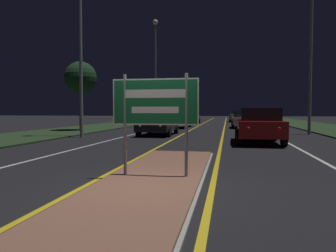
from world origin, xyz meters
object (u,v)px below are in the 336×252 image
Objects in this scene: streetlight_right_near at (311,35)px; car_receding_3 at (237,116)px; car_approaching_2 at (191,117)px; car_approaching_0 at (159,123)px; car_approaching_1 at (178,118)px; highway_sign at (155,106)px; car_receding_1 at (244,119)px; car_receding_0 at (259,125)px; streetlight_left_far at (155,56)px; car_receding_2 at (268,117)px; streetlight_left_near at (80,1)px.

streetlight_right_near is 2.05× the size of car_receding_3.
streetlight_right_near is 2.28× the size of car_approaching_2.
car_approaching_1 is (-0.13, 8.48, 0.09)m from car_approaching_0.
car_receding_1 is (2.82, 21.27, -0.83)m from highway_sign.
streetlight_right_near is at bearing 66.13° from highway_sign.
car_receding_0 reaches higher than car_approaching_0.
highway_sign is at bearing -108.63° from car_receding_0.
car_receding_3 is at bearing 70.86° from car_approaching_1.
streetlight_left_far reaches higher than car_approaching_0.
car_receding_0 is at bearing -75.90° from car_approaching_2.
car_approaching_1 is at bearing -138.21° from car_receding_2.
streetlight_right_near is at bearing -60.47° from car_approaching_2.
car_receding_0 is at bearing -97.91° from car_receding_2.
highway_sign is 12.71m from car_approaching_0.
car_receding_1 is (-0.05, 12.74, -0.09)m from car_receding_0.
streetlight_right_near is (12.76, -14.04, -1.40)m from streetlight_left_far.
car_approaching_0 is 8.48m from car_approaching_1.
car_approaching_1 reaches higher than car_receding_1.
car_approaching_1 is at bearing 71.40° from streetlight_left_near.
streetlight_left_far is 19.02m from streetlight_right_near.
streetlight_left_near is 8.01m from car_approaching_0.
car_receding_0 is at bearing -120.66° from streetlight_right_near.
car_receding_2 is 1.08× the size of car_approaching_2.
car_approaching_1 is at bearing -64.50° from streetlight_left_far.
car_receding_2 is (2.75, 19.80, -0.06)m from car_receding_0.
streetlight_left_near reaches higher than car_approaching_1.
streetlight_right_near is at bearing 19.40° from streetlight_left_near.
car_approaching_1 is at bearing -90.29° from car_approaching_2.
streetlight_left_near is (-6.36, 10.01, 5.76)m from highway_sign.
streetlight_left_near is 22.86m from car_receding_2.
car_receding_1 is at bearing 3.86° from car_approaching_1.
car_approaching_0 is (-8.18, -15.91, -0.07)m from car_receding_2.
streetlight_left_far reaches higher than car_receding_2.
car_receding_3 is at bearing 77.68° from car_approaching_0.
car_approaching_1 is 9.61m from car_approaching_2.
streetlight_left_far is 13.47m from car_receding_1.
car_receding_0 reaches higher than car_receding_1.
streetlight_left_far is (0.02, 18.54, 0.08)m from streetlight_left_near.
streetlight_right_near reaches higher than car_approaching_2.
streetlight_right_near is 10.64m from car_approaching_0.
car_receding_0 is (9.22, -20.02, -6.58)m from streetlight_left_far.
car_receding_1 is at bearing -38.45° from streetlight_left_far.
highway_sign is 0.45× the size of car_approaching_1.
car_receding_3 is (-0.21, 27.81, -0.03)m from car_receding_0.
car_receding_3 is 1.05× the size of car_approaching_0.
streetlight_right_near is 22.76m from car_receding_3.
car_receding_3 is at bearing 40.86° from streetlight_left_far.
car_approaching_2 is at bearing 104.10° from car_receding_0.
car_receding_0 is at bearing -35.59° from car_approaching_0.
car_approaching_1 is at bearing -176.14° from car_receding_1.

